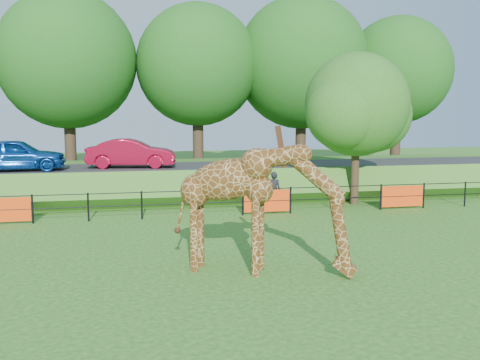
{
  "coord_description": "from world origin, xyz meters",
  "views": [
    {
      "loc": [
        -2.42,
        -12.71,
        4.1
      ],
      "look_at": [
        0.97,
        3.6,
        2.0
      ],
      "focal_mm": 40.0,
      "sensor_mm": 36.0,
      "label": 1
    }
  ],
  "objects_px": {
    "giraffe": "(264,209)",
    "tree_east": "(358,109)",
    "car_red": "(131,153)",
    "car_blue": "(15,155)",
    "visitor": "(274,191)"
  },
  "relations": [
    {
      "from": "giraffe",
      "to": "tree_east",
      "type": "xyz_separation_m",
      "value": [
        6.71,
        9.39,
        2.6
      ]
    },
    {
      "from": "car_red",
      "to": "tree_east",
      "type": "bearing_deg",
      "value": -106.14
    },
    {
      "from": "giraffe",
      "to": "car_red",
      "type": "relative_size",
      "value": 1.1
    },
    {
      "from": "car_blue",
      "to": "car_red",
      "type": "relative_size",
      "value": 1.04
    },
    {
      "from": "giraffe",
      "to": "car_red",
      "type": "bearing_deg",
      "value": 127.91
    },
    {
      "from": "visitor",
      "to": "tree_east",
      "type": "distance_m",
      "value": 5.41
    },
    {
      "from": "car_blue",
      "to": "tree_east",
      "type": "xyz_separation_m",
      "value": [
        15.18,
        -3.89,
        2.11
      ]
    },
    {
      "from": "car_red",
      "to": "tree_east",
      "type": "xyz_separation_m",
      "value": [
        9.92,
        -4.38,
        2.16
      ]
    },
    {
      "from": "giraffe",
      "to": "tree_east",
      "type": "relative_size",
      "value": 0.69
    },
    {
      "from": "car_blue",
      "to": "car_red",
      "type": "height_order",
      "value": "car_blue"
    },
    {
      "from": "giraffe",
      "to": "car_blue",
      "type": "distance_m",
      "value": 15.76
    },
    {
      "from": "car_blue",
      "to": "visitor",
      "type": "distance_m",
      "value": 12.12
    },
    {
      "from": "giraffe",
      "to": "car_blue",
      "type": "bearing_deg",
      "value": 147.32
    },
    {
      "from": "car_blue",
      "to": "tree_east",
      "type": "distance_m",
      "value": 15.81
    },
    {
      "from": "car_red",
      "to": "visitor",
      "type": "xyz_separation_m",
      "value": [
        5.84,
        -5.16,
        -1.3
      ]
    }
  ]
}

